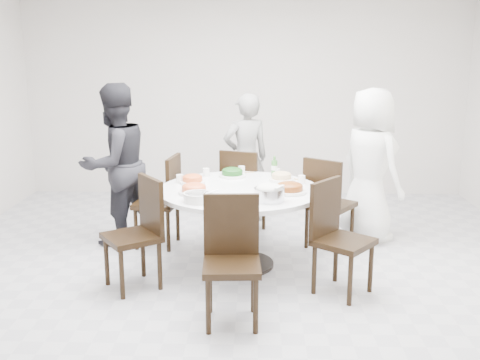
{
  "coord_description": "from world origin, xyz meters",
  "views": [
    {
      "loc": [
        0.14,
        -4.7,
        2.03
      ],
      "look_at": [
        0.0,
        0.35,
        0.82
      ],
      "focal_mm": 42.0,
      "sensor_mm": 36.0,
      "label": 1
    }
  ],
  "objects_px": {
    "diner_left": "(115,165)",
    "diner_middle": "(246,158)",
    "rice_bowl": "(269,194)",
    "chair_se": "(344,239)",
    "soup_bowl": "(198,197)",
    "dining_table": "(240,227)",
    "diner_right": "(370,165)",
    "chair_s": "(232,263)",
    "chair_nw": "(156,201)",
    "chair_ne": "(330,202)",
    "chair_sw": "(132,235)",
    "chair_n": "(244,191)",
    "beverage_bottle": "(274,166)"
  },
  "relations": [
    {
      "from": "chair_nw",
      "to": "diner_middle",
      "type": "distance_m",
      "value": 1.29
    },
    {
      "from": "chair_n",
      "to": "diner_right",
      "type": "xyz_separation_m",
      "value": [
        1.32,
        -0.18,
        0.33
      ]
    },
    {
      "from": "diner_right",
      "to": "diner_left",
      "type": "distance_m",
      "value": 2.66
    },
    {
      "from": "dining_table",
      "to": "rice_bowl",
      "type": "distance_m",
      "value": 0.65
    },
    {
      "from": "chair_n",
      "to": "soup_bowl",
      "type": "bearing_deg",
      "value": 94.83
    },
    {
      "from": "dining_table",
      "to": "chair_s",
      "type": "xyz_separation_m",
      "value": [
        -0.03,
        -1.14,
        0.1
      ]
    },
    {
      "from": "chair_ne",
      "to": "beverage_bottle",
      "type": "distance_m",
      "value": 0.69
    },
    {
      "from": "chair_nw",
      "to": "diner_left",
      "type": "distance_m",
      "value": 0.57
    },
    {
      "from": "dining_table",
      "to": "chair_sw",
      "type": "bearing_deg",
      "value": -149.82
    },
    {
      "from": "chair_n",
      "to": "chair_nw",
      "type": "distance_m",
      "value": 1.0
    },
    {
      "from": "chair_s",
      "to": "rice_bowl",
      "type": "xyz_separation_m",
      "value": [
        0.29,
        0.73,
        0.33
      ]
    },
    {
      "from": "rice_bowl",
      "to": "beverage_bottle",
      "type": "distance_m",
      "value": 0.92
    },
    {
      "from": "diner_middle",
      "to": "beverage_bottle",
      "type": "xyz_separation_m",
      "value": [
        0.3,
        -0.91,
        0.1
      ]
    },
    {
      "from": "chair_sw",
      "to": "diner_right",
      "type": "xyz_separation_m",
      "value": [
        2.25,
        1.32,
        0.33
      ]
    },
    {
      "from": "dining_table",
      "to": "chair_sw",
      "type": "xyz_separation_m",
      "value": [
        -0.9,
        -0.52,
        0.1
      ]
    },
    {
      "from": "dining_table",
      "to": "chair_nw",
      "type": "relative_size",
      "value": 1.58
    },
    {
      "from": "rice_bowl",
      "to": "chair_se",
      "type": "bearing_deg",
      "value": -15.89
    },
    {
      "from": "chair_se",
      "to": "soup_bowl",
      "type": "xyz_separation_m",
      "value": [
        -1.22,
        0.13,
        0.31
      ]
    },
    {
      "from": "chair_nw",
      "to": "chair_s",
      "type": "bearing_deg",
      "value": 35.22
    },
    {
      "from": "diner_middle",
      "to": "rice_bowl",
      "type": "relative_size",
      "value": 5.82
    },
    {
      "from": "diner_right",
      "to": "soup_bowl",
      "type": "distance_m",
      "value": 2.1
    },
    {
      "from": "soup_bowl",
      "to": "rice_bowl",
      "type": "bearing_deg",
      "value": 4.16
    },
    {
      "from": "chair_se",
      "to": "rice_bowl",
      "type": "bearing_deg",
      "value": 113.26
    },
    {
      "from": "diner_middle",
      "to": "chair_n",
      "type": "bearing_deg",
      "value": 67.91
    },
    {
      "from": "diner_middle",
      "to": "beverage_bottle",
      "type": "height_order",
      "value": "diner_middle"
    },
    {
      "from": "diner_right",
      "to": "chair_s",
      "type": "bearing_deg",
      "value": 112.04
    },
    {
      "from": "chair_sw",
      "to": "diner_left",
      "type": "height_order",
      "value": "diner_left"
    },
    {
      "from": "diner_right",
      "to": "diner_left",
      "type": "xyz_separation_m",
      "value": [
        -2.66,
        -0.16,
        0.03
      ]
    },
    {
      "from": "diner_right",
      "to": "rice_bowl",
      "type": "relative_size",
      "value": 6.25
    },
    {
      "from": "chair_ne",
      "to": "soup_bowl",
      "type": "xyz_separation_m",
      "value": [
        -1.25,
        -0.99,
        0.31
      ]
    },
    {
      "from": "chair_s",
      "to": "diner_middle",
      "type": "relative_size",
      "value": 0.63
    },
    {
      "from": "chair_s",
      "to": "rice_bowl",
      "type": "distance_m",
      "value": 0.85
    },
    {
      "from": "chair_sw",
      "to": "soup_bowl",
      "type": "xyz_separation_m",
      "value": [
        0.56,
        0.07,
        0.31
      ]
    },
    {
      "from": "dining_table",
      "to": "diner_middle",
      "type": "xyz_separation_m",
      "value": [
        0.03,
        1.42,
        0.38
      ]
    },
    {
      "from": "soup_bowl",
      "to": "chair_s",
      "type": "bearing_deg",
      "value": -65.56
    },
    {
      "from": "chair_ne",
      "to": "chair_s",
      "type": "height_order",
      "value": "same"
    },
    {
      "from": "dining_table",
      "to": "soup_bowl",
      "type": "bearing_deg",
      "value": -126.7
    },
    {
      "from": "diner_middle",
      "to": "beverage_bottle",
      "type": "relative_size",
      "value": 7.21
    },
    {
      "from": "dining_table",
      "to": "chair_se",
      "type": "distance_m",
      "value": 1.06
    },
    {
      "from": "diner_middle",
      "to": "chair_s",
      "type": "bearing_deg",
      "value": 67.59
    },
    {
      "from": "chair_sw",
      "to": "diner_middle",
      "type": "relative_size",
      "value": 0.63
    },
    {
      "from": "diner_right",
      "to": "chair_n",
      "type": "bearing_deg",
      "value": 49.79
    },
    {
      "from": "rice_bowl",
      "to": "chair_ne",
      "type": "bearing_deg",
      "value": 55.55
    },
    {
      "from": "beverage_bottle",
      "to": "diner_left",
      "type": "bearing_deg",
      "value": 175.33
    },
    {
      "from": "chair_ne",
      "to": "rice_bowl",
      "type": "bearing_deg",
      "value": 91.42
    },
    {
      "from": "chair_n",
      "to": "soup_bowl",
      "type": "xyz_separation_m",
      "value": [
        -0.36,
        -1.43,
        0.31
      ]
    },
    {
      "from": "diner_left",
      "to": "diner_middle",
      "type": "bearing_deg",
      "value": 158.84
    },
    {
      "from": "chair_sw",
      "to": "soup_bowl",
      "type": "bearing_deg",
      "value": 61.72
    },
    {
      "from": "diner_right",
      "to": "chair_nw",
      "type": "bearing_deg",
      "value": 64.11
    },
    {
      "from": "chair_ne",
      "to": "chair_n",
      "type": "relative_size",
      "value": 1.0
    }
  ]
}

